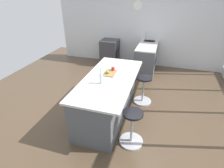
{
  "coord_description": "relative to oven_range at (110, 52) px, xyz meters",
  "views": [
    {
      "loc": [
        3.46,
        0.95,
        2.56
      ],
      "look_at": [
        0.35,
        0.0,
        0.77
      ],
      "focal_mm": 28.81,
      "sensor_mm": 36.0,
      "label": 1
    }
  ],
  "objects": [
    {
      "name": "water_bottle",
      "position": [
        3.14,
        0.82,
        0.59
      ],
      "size": [
        0.06,
        0.06,
        0.31
      ],
      "color": "silver",
      "rests_on": "kitchen_island"
    },
    {
      "name": "kitchen_island",
      "position": [
        2.87,
        0.86,
        0.02
      ],
      "size": [
        2.19,
        1.0,
        0.91
      ],
      "color": "#4C5156",
      "rests_on": "ground_plane"
    },
    {
      "name": "ground_plane",
      "position": [
        2.52,
        0.96,
        -0.44
      ],
      "size": [
        7.55,
        7.55,
        0.0
      ],
      "primitive_type": "plane",
      "color": "brown"
    },
    {
      "name": "stool_middle",
      "position": [
        3.56,
        1.54,
        -0.12
      ],
      "size": [
        0.44,
        0.44,
        0.68
      ],
      "color": "#B7B7BC",
      "rests_on": "ground_plane"
    },
    {
      "name": "stool_by_window",
      "position": [
        2.18,
        1.54,
        -0.12
      ],
      "size": [
        0.44,
        0.44,
        0.68
      ],
      "color": "#B7B7BC",
      "rests_on": "ground_plane"
    },
    {
      "name": "sink_cabinet",
      "position": [
        -0.0,
        1.36,
        0.02
      ],
      "size": [
        2.03,
        0.6,
        1.19
      ],
      "color": "#4C5156",
      "rests_on": "ground_plane"
    },
    {
      "name": "apple_green",
      "position": [
        2.73,
        0.81,
        0.53
      ],
      "size": [
        0.08,
        0.08,
        0.08
      ],
      "primitive_type": "sphere",
      "color": "#609E2D",
      "rests_on": "cutting_board"
    },
    {
      "name": "interior_partition_left",
      "position": [
        -0.35,
        0.96,
        0.98
      ],
      "size": [
        0.15,
        5.81,
        2.83
      ],
      "color": "silver",
      "rests_on": "ground_plane"
    },
    {
      "name": "apple_red",
      "position": [
        2.54,
        0.88,
        0.53
      ],
      "size": [
        0.09,
        0.09,
        0.09
      ],
      "primitive_type": "sphere",
      "color": "red",
      "rests_on": "cutting_board"
    },
    {
      "name": "cutting_board",
      "position": [
        2.67,
        0.85,
        0.48
      ],
      "size": [
        0.36,
        0.24,
        0.02
      ],
      "primitive_type": "cube",
      "color": "olive",
      "rests_on": "kitchen_island"
    },
    {
      "name": "oven_range",
      "position": [
        0.0,
        0.0,
        0.0
      ],
      "size": [
        0.6,
        0.61,
        0.88
      ],
      "color": "#38383D",
      "rests_on": "ground_plane"
    }
  ]
}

